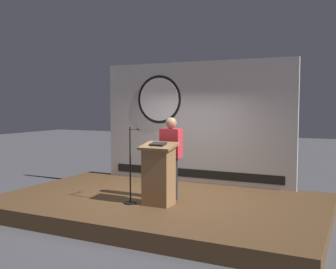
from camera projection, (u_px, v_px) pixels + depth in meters
name	position (u px, v px, depth m)	size (l,w,h in m)	color
ground_plane	(160.00, 213.00, 8.01)	(40.00, 40.00, 0.00)	#4C4C51
stage_platform	(160.00, 205.00, 8.00)	(6.40, 4.00, 0.30)	brown
banner_display	(194.00, 122.00, 9.55)	(4.76, 0.12, 2.89)	silver
podium	(159.00, 174.00, 7.42)	(0.64, 0.50, 1.18)	olive
speaker_person	(171.00, 158.00, 7.82)	(0.40, 0.26, 1.62)	black
microphone_stand	(131.00, 177.00, 7.56)	(0.24, 0.46, 1.46)	black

